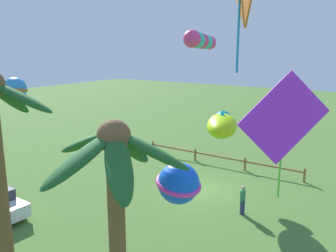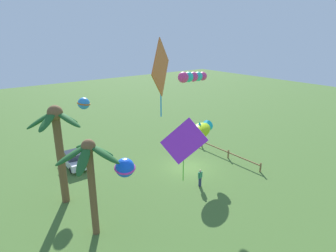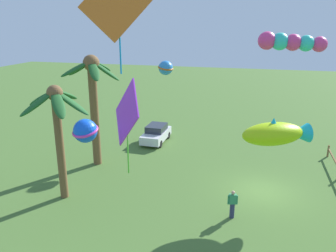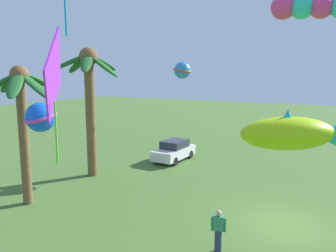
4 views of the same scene
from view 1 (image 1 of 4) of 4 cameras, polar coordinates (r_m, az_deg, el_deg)
name	(u,v)px [view 1 (image 1 of 4)]	position (r m, az deg, el deg)	size (l,w,h in m)	color
ground_plane	(199,190)	(22.25, 5.15, -10.28)	(120.00, 120.00, 0.00)	#476B2D
palm_tree_0	(115,184)	(9.47, -8.58, -9.39)	(3.93, 4.04, 6.84)	brown
rail_fence	(219,157)	(26.64, 8.33, -5.09)	(12.45, 0.12, 0.95)	brown
spectator_0	(243,200)	(19.21, 12.08, -11.68)	(0.32, 0.54, 1.59)	#2D3351
kite_ball_0	(15,89)	(18.95, -23.70, 5.59)	(1.67, 1.67, 1.14)	#2D80D2
kite_tube_1	(200,41)	(21.44, 5.26, 13.69)	(1.28, 3.75, 1.11)	#E63981
kite_diamond_3	(283,119)	(12.42, 18.30, 1.04)	(2.51, 2.07, 4.43)	#A52BE0
kite_ball_4	(179,183)	(10.82, 1.75, -9.30)	(1.81, 1.82, 1.29)	blue
kite_fish_5	(222,125)	(20.80, 8.79, 0.24)	(2.99, 4.13, 1.61)	#A8D810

